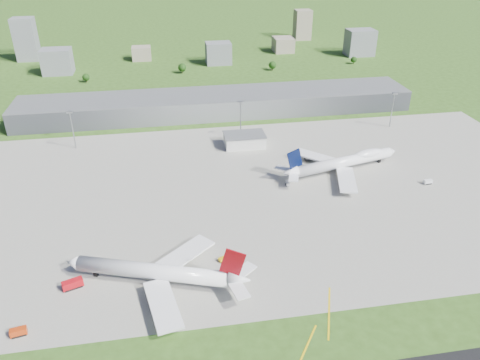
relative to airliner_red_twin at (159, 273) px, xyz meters
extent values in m
plane|color=#314F18|center=(47.98, 177.67, -5.68)|extent=(1400.00, 1400.00, 0.00)
cube|color=gray|center=(57.98, 67.67, -5.64)|extent=(360.00, 190.00, 0.08)
cube|color=slate|center=(47.98, 192.67, 1.82)|extent=(300.00, 42.00, 15.00)
cube|color=silver|center=(57.98, 127.67, -1.68)|extent=(26.00, 16.00, 8.00)
cylinder|color=gray|center=(-52.02, 142.67, 6.82)|extent=(0.70, 0.70, 25.00)
cube|color=gray|center=(-52.02, 142.67, 19.62)|extent=(3.50, 2.00, 1.20)
cylinder|color=gray|center=(57.98, 142.67, 6.82)|extent=(0.70, 0.70, 25.00)
cube|color=gray|center=(57.98, 142.67, 19.62)|extent=(3.50, 2.00, 1.20)
cylinder|color=gray|center=(167.98, 142.67, 6.82)|extent=(0.70, 0.70, 25.00)
cube|color=gray|center=(167.98, 142.67, 19.62)|extent=(3.50, 2.00, 1.20)
cylinder|color=white|center=(-2.80, 0.97, 0.32)|extent=(61.91, 26.85, 6.54)
cone|color=white|center=(-35.26, 12.19, 0.32)|extent=(7.29, 7.97, 6.54)
cone|color=white|center=(31.21, -10.79, 1.19)|extent=(10.38, 9.03, 6.54)
cube|color=#9E1208|center=(-4.86, 1.68, -1.71)|extent=(49.89, 19.49, 1.42)
cube|color=white|center=(0.88, -16.76, -1.64)|extent=(15.01, 29.70, 0.98)
cube|color=white|center=(11.05, 12.63, -1.64)|extent=(27.85, 25.99, 0.98)
cube|color=maroon|center=(28.64, -9.90, 9.05)|extent=(10.44, 4.07, 13.18)
cylinder|color=#38383D|center=(-0.29, -12.01, -3.71)|extent=(6.81, 5.26, 3.49)
cylinder|color=#38383D|center=(7.19, 9.63, -3.71)|extent=(6.81, 5.26, 3.49)
cube|color=black|center=(1.78, -5.81, -4.31)|extent=(2.08, 1.81, 2.73)
cube|color=black|center=(4.99, 3.47, -4.31)|extent=(2.08, 1.81, 2.73)
cube|color=black|center=(-26.50, 9.16, -4.31)|extent=(2.08, 1.81, 2.73)
cylinder|color=white|center=(110.30, 83.00, 0.13)|extent=(65.03, 22.40, 6.54)
cone|color=white|center=(144.57, 91.67, 0.13)|extent=(6.72, 7.64, 6.54)
cone|color=white|center=(74.50, 73.93, 0.97)|extent=(9.79, 8.41, 6.54)
cube|color=#1A438F|center=(112.35, 83.52, -1.90)|extent=(52.67, 15.77, 1.37)
ellipsoid|color=white|center=(126.79, 87.17, 2.09)|extent=(21.90, 11.48, 5.89)
cube|color=white|center=(97.19, 96.20, -1.77)|extent=(27.34, 27.73, 0.95)
cube|color=white|center=(105.05, 65.14, -1.77)|extent=(17.15, 30.91, 0.95)
cube|color=black|center=(77.06, 74.58, 8.68)|extent=(10.32, 3.09, 12.75)
cylinder|color=#38383D|center=(102.66, 90.86, -3.78)|extent=(6.46, 4.70, 3.38)
cylinder|color=#38383D|center=(94.16, 99.59, -3.78)|extent=(6.46, 4.70, 3.38)
cylinder|color=#38383D|center=(107.32, 72.45, -3.78)|extent=(6.46, 4.70, 3.38)
cylinder|color=#38383D|center=(104.00, 60.72, -3.78)|extent=(6.46, 4.70, 3.38)
cube|color=black|center=(103.00, 86.05, -4.36)|extent=(1.95, 1.64, 2.64)
cube|color=black|center=(105.33, 76.84, -4.36)|extent=(1.95, 1.64, 2.64)
cube|color=black|center=(135.88, 89.47, -4.36)|extent=(1.95, 1.64, 2.64)
cube|color=#AD0C14|center=(-34.97, 3.35, -3.61)|extent=(8.75, 5.69, 3.28)
cube|color=black|center=(-34.97, 3.35, -5.25)|extent=(7.65, 5.42, 0.70)
cube|color=#B9350D|center=(-50.60, -19.33, -3.91)|extent=(6.09, 3.55, 2.67)
cube|color=black|center=(-50.60, -19.33, -5.25)|extent=(5.27, 3.50, 0.70)
cube|color=gold|center=(27.24, 10.15, -4.54)|extent=(4.07, 3.39, 1.41)
cube|color=black|center=(27.24, 10.15, -5.25)|extent=(3.64, 3.25, 0.70)
cube|color=silver|center=(72.70, 71.24, -4.26)|extent=(2.25, 4.59, 1.97)
cube|color=black|center=(72.70, 71.24, -5.25)|extent=(2.30, 3.93, 0.70)
cube|color=white|center=(151.61, 59.19, -4.18)|extent=(4.96, 2.59, 2.14)
cube|color=black|center=(151.61, 59.19, -5.25)|extent=(4.25, 2.65, 0.70)
cube|color=slate|center=(-92.02, 327.67, 6.32)|extent=(28.00, 22.00, 24.00)
cube|color=gray|center=(-12.02, 367.67, 1.32)|extent=(20.00, 18.00, 14.00)
cube|color=slate|center=(67.98, 337.67, 5.32)|extent=(26.00, 20.00, 22.00)
cube|color=gray|center=(147.98, 377.67, 2.32)|extent=(22.00, 24.00, 16.00)
cube|color=slate|center=(227.98, 347.67, 8.32)|extent=(30.00, 22.00, 28.00)
cube|color=slate|center=(-132.02, 387.67, 16.32)|extent=(22.00, 20.00, 44.00)
cube|color=gray|center=(187.98, 437.67, 12.32)|extent=(20.00, 18.00, 36.00)
cylinder|color=#382314|center=(-62.02, 292.67, -4.18)|extent=(0.70, 0.70, 3.00)
sphere|color=black|center=(-62.02, 292.67, -0.80)|extent=(6.75, 6.75, 6.75)
cylinder|color=#382314|center=(27.98, 307.67, -3.88)|extent=(0.70, 0.70, 3.60)
sphere|color=black|center=(27.98, 307.67, 0.17)|extent=(8.10, 8.10, 8.10)
cylinder|color=#382314|center=(117.98, 302.67, -3.98)|extent=(0.70, 0.70, 3.40)
sphere|color=black|center=(117.98, 302.67, -0.15)|extent=(7.65, 7.65, 7.65)
cylinder|color=#382314|center=(207.98, 312.67, -4.28)|extent=(0.70, 0.70, 2.80)
sphere|color=black|center=(207.98, 312.67, -1.13)|extent=(6.30, 6.30, 6.30)
camera|label=1|loc=(7.38, -151.38, 124.17)|focal=35.00mm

